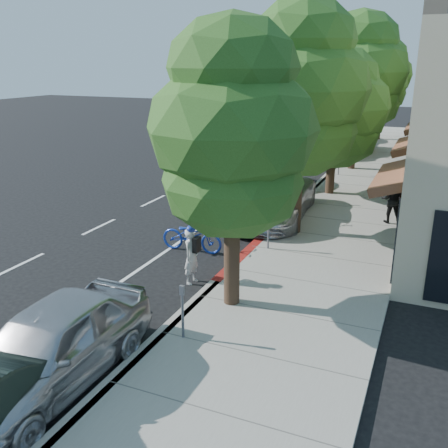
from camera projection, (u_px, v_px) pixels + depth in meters
The scene contains 18 objects.
ground at pixel (229, 272), 14.91m from camera, with size 120.00×120.00×0.00m, color black.
sidewalk at pixel (352, 209), 21.01m from camera, with size 4.60×56.00×0.15m, color gray.
curb at pixel (299, 203), 21.87m from camera, with size 0.30×56.00×0.15m, color #9E998E.
curb_red_segment at pixel (241, 259), 15.76m from camera, with size 0.32×4.00×0.15m, color maroon.
street_tree_0 at pixel (233, 133), 11.43m from camera, with size 4.00×4.00×7.09m.
street_tree_1 at pixel (301, 92), 16.49m from camera, with size 4.62×4.62×8.04m.
street_tree_2 at pixel (335, 109), 22.05m from camera, with size 4.90×4.90×6.74m.
street_tree_3 at pixel (359, 74), 26.87m from camera, with size 5.35×5.35×8.63m.
street_tree_4 at pixel (372, 87), 32.41m from camera, with size 4.52×4.52×7.11m.
street_tree_5 at pixel (383, 76), 37.50m from camera, with size 4.32×4.32×7.71m.
cyclist at pixel (192, 256), 13.99m from camera, with size 0.59×0.38×1.61m, color silver.
bicycle at pixel (192, 236), 16.40m from camera, with size 0.73×2.10×1.10m, color #1733A0.
silver_suv at pixel (271, 199), 19.63m from camera, with size 2.81×6.09×1.69m, color #BDBCC2.
dark_sedan at pixel (267, 172), 24.35m from camera, with size 1.75×5.01×1.65m, color black.
white_pickup at pixel (343, 141), 32.90m from camera, with size 2.57×6.32×1.84m, color silver.
dark_suv_far at pixel (352, 132), 37.69m from camera, with size 1.92×4.77×1.62m, color black.
near_car_a at pixel (50, 347), 9.54m from camera, with size 1.97×4.89×1.67m, color #B9B8BE.
pedestrian at pixel (392, 200), 18.73m from camera, with size 0.87×0.68×1.80m, color black.
Camera 1 is at (5.24, -12.66, 6.06)m, focal length 40.00 mm.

